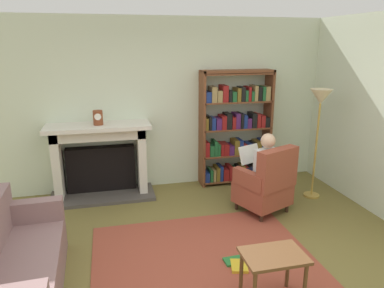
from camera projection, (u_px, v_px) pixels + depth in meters
ground at (209, 272)px, 3.74m from camera, size 14.00×14.00×0.00m
back_wall at (166, 104)px, 5.76m from camera, size 5.60×0.10×2.70m
side_wall_right at (364, 112)px, 5.13m from camera, size 0.10×5.20×2.70m
area_rug at (202, 255)px, 4.02m from camera, size 2.40×1.80×0.01m
fireplace at (101, 158)px, 5.49m from camera, size 1.56×0.64×1.14m
mantel_clock at (98, 118)px, 5.22m from camera, size 0.14×0.14×0.21m
bookshelf at (236, 130)px, 5.92m from camera, size 1.18×0.32×1.89m
armchair_reading at (266, 184)px, 4.94m from camera, size 0.83×0.82×0.97m
seated_reader at (261, 168)px, 4.98m from camera, size 0.50×0.59×1.14m
sofa_floral at (12, 269)px, 3.26m from camera, size 0.78×1.73×0.85m
side_table at (273, 262)px, 3.19m from camera, size 0.56×0.39×0.50m
scattered_books at (237, 264)px, 3.83m from camera, size 0.24×0.32×0.03m
floor_lamp at (320, 107)px, 5.20m from camera, size 0.32×0.32×1.66m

